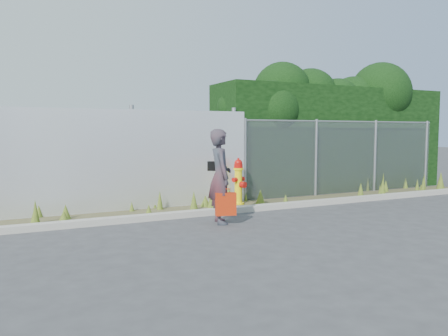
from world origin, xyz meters
The scene contains 10 objects.
ground centered at (0.00, 0.00, 0.00)m, with size 80.00×80.00×0.00m, color #3A3A3C.
curb centered at (0.00, 1.80, 0.06)m, with size 16.00×0.22×0.12m, color #9D998E.
weed_strip centered at (-0.19, 2.53, 0.13)m, with size 16.00×1.33×0.54m.
corrugated_fence centered at (-3.25, 3.01, 1.10)m, with size 8.50×0.21×2.30m.
chainlink_fence centered at (4.25, 3.00, 1.03)m, with size 6.50×0.07×2.05m.
hedge centered at (4.70, 4.04, 2.06)m, with size 7.37×2.15×3.87m.
fire_hydrant centered at (0.67, 2.63, 0.54)m, with size 0.37×0.33×1.11m.
woman centered at (-0.59, 0.97, 0.88)m, with size 0.64×0.42×1.77m, color #0D4B57.
red_tote_bag centered at (-0.58, 0.75, 0.40)m, with size 0.38×0.14×0.49m.
black_shoulder_bag centered at (-0.60, 1.23, 1.06)m, with size 0.24×0.10×0.18m.
Camera 1 is at (-4.07, -6.35, 1.71)m, focal length 35.00 mm.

